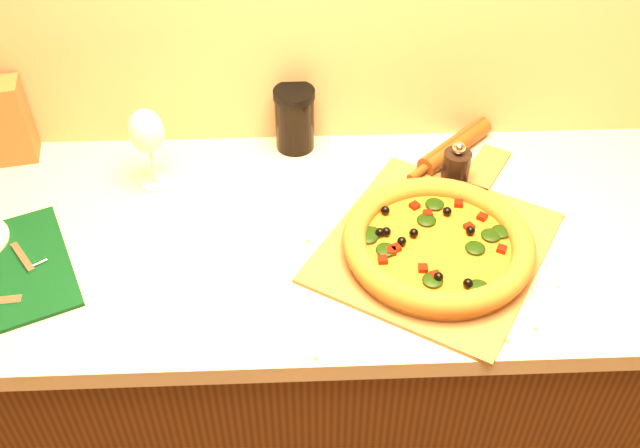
{
  "coord_description": "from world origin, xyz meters",
  "views": [
    {
      "loc": [
        -0.12,
        0.36,
        1.88
      ],
      "look_at": [
        -0.08,
        1.38,
        0.96
      ],
      "focal_mm": 40.0,
      "sensor_mm": 36.0,
      "label": 1
    }
  ],
  "objects_px": {
    "cutting_board": "(9,271)",
    "rolling_pin": "(455,146)",
    "pizza": "(438,243)",
    "dark_jar": "(295,119)",
    "pepper_grinder": "(456,168)",
    "pizza_peel": "(438,241)",
    "wine_glass": "(147,133)"
  },
  "relations": [
    {
      "from": "cutting_board",
      "to": "rolling_pin",
      "type": "xyz_separation_m",
      "value": [
        0.91,
        0.34,
        0.02
      ]
    },
    {
      "from": "pizza",
      "to": "dark_jar",
      "type": "relative_size",
      "value": 2.47
    },
    {
      "from": "pepper_grinder",
      "to": "pizza",
      "type": "bearing_deg",
      "value": -108.57
    },
    {
      "from": "pizza_peel",
      "to": "wine_glass",
      "type": "bearing_deg",
      "value": -168.11
    },
    {
      "from": "pizza",
      "to": "rolling_pin",
      "type": "xyz_separation_m",
      "value": [
        0.09,
        0.33,
        -0.01
      ]
    },
    {
      "from": "cutting_board",
      "to": "rolling_pin",
      "type": "distance_m",
      "value": 0.97
    },
    {
      "from": "pizza_peel",
      "to": "rolling_pin",
      "type": "xyz_separation_m",
      "value": [
        0.09,
        0.29,
        0.02
      ]
    },
    {
      "from": "pizza_peel",
      "to": "cutting_board",
      "type": "bearing_deg",
      "value": -144.67
    },
    {
      "from": "rolling_pin",
      "to": "wine_glass",
      "type": "height_order",
      "value": "wine_glass"
    },
    {
      "from": "pizza",
      "to": "cutting_board",
      "type": "xyz_separation_m",
      "value": [
        -0.82,
        -0.01,
        -0.03
      ]
    },
    {
      "from": "cutting_board",
      "to": "dark_jar",
      "type": "xyz_separation_m",
      "value": [
        0.55,
        0.39,
        0.07
      ]
    },
    {
      "from": "pizza",
      "to": "pepper_grinder",
      "type": "height_order",
      "value": "pepper_grinder"
    },
    {
      "from": "pepper_grinder",
      "to": "dark_jar",
      "type": "height_order",
      "value": "dark_jar"
    },
    {
      "from": "rolling_pin",
      "to": "pizza_peel",
      "type": "bearing_deg",
      "value": -106.22
    },
    {
      "from": "cutting_board",
      "to": "wine_glass",
      "type": "relative_size",
      "value": 1.94
    },
    {
      "from": "dark_jar",
      "to": "pizza_peel",
      "type": "bearing_deg",
      "value": -50.48
    },
    {
      "from": "pizza_peel",
      "to": "rolling_pin",
      "type": "distance_m",
      "value": 0.3
    },
    {
      "from": "cutting_board",
      "to": "dark_jar",
      "type": "bearing_deg",
      "value": 11.03
    },
    {
      "from": "wine_glass",
      "to": "dark_jar",
      "type": "relative_size",
      "value": 1.25
    },
    {
      "from": "rolling_pin",
      "to": "wine_glass",
      "type": "relative_size",
      "value": 1.35
    },
    {
      "from": "pizza_peel",
      "to": "dark_jar",
      "type": "bearing_deg",
      "value": 161.52
    },
    {
      "from": "pizza",
      "to": "dark_jar",
      "type": "distance_m",
      "value": 0.46
    },
    {
      "from": "pepper_grinder",
      "to": "wine_glass",
      "type": "bearing_deg",
      "value": 177.2
    },
    {
      "from": "rolling_pin",
      "to": "wine_glass",
      "type": "xyz_separation_m",
      "value": [
        -0.67,
        -0.08,
        0.11
      ]
    },
    {
      "from": "pizza_peel",
      "to": "cutting_board",
      "type": "relative_size",
      "value": 1.72
    },
    {
      "from": "pizza_peel",
      "to": "cutting_board",
      "type": "xyz_separation_m",
      "value": [
        -0.83,
        -0.05,
        0.0
      ]
    },
    {
      "from": "pizza_peel",
      "to": "cutting_board",
      "type": "height_order",
      "value": "cutting_board"
    },
    {
      "from": "pizza",
      "to": "pepper_grinder",
      "type": "distance_m",
      "value": 0.23
    },
    {
      "from": "pizza",
      "to": "pepper_grinder",
      "type": "xyz_separation_m",
      "value": [
        0.07,
        0.22,
        0.01
      ]
    },
    {
      "from": "pizza",
      "to": "wine_glass",
      "type": "bearing_deg",
      "value": 156.59
    },
    {
      "from": "pepper_grinder",
      "to": "rolling_pin",
      "type": "xyz_separation_m",
      "value": [
        0.02,
        0.11,
        -0.02
      ]
    },
    {
      "from": "pizza",
      "to": "dark_jar",
      "type": "height_order",
      "value": "dark_jar"
    }
  ]
}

